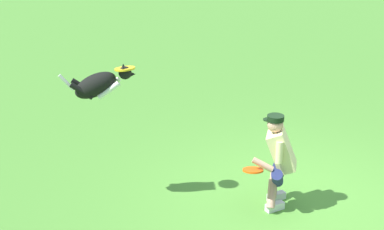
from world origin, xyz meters
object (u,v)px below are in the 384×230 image
(frisbee_flying, at_px, (125,69))
(frisbee_held, at_px, (253,170))
(person, at_px, (278,158))
(dog, at_px, (99,85))

(frisbee_flying, height_order, frisbee_held, frisbee_flying)
(person, height_order, frisbee_held, person)
(frisbee_flying, xyz_separation_m, frisbee_held, (-1.22, 1.21, -1.23))
(dog, relative_size, frisbee_held, 3.46)
(person, relative_size, dog, 1.39)
(person, distance_m, dog, 2.53)
(person, xyz_separation_m, dog, (1.92, -1.35, 0.94))
(person, relative_size, frisbee_held, 4.81)
(person, xyz_separation_m, frisbee_flying, (1.60, -1.23, 1.14))
(frisbee_held, bearing_deg, dog, -40.95)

